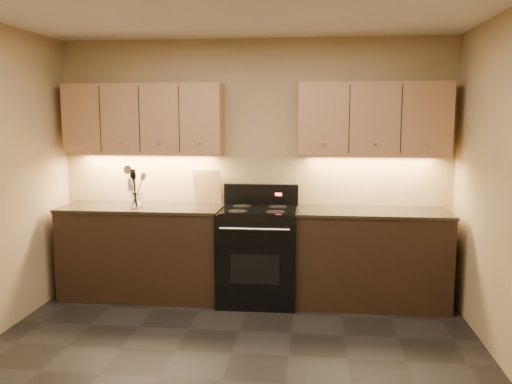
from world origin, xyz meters
The scene contains 14 objects.
floor centered at (0.00, 0.00, 0.00)m, with size 4.00×4.00×0.00m, color black.
wall_back centered at (0.00, 2.00, 1.30)m, with size 4.00×0.04×2.60m, color tan.
counter_left centered at (-1.10, 1.70, 0.47)m, with size 1.62×0.62×0.93m.
counter_right centered at (1.18, 1.70, 0.47)m, with size 1.46×0.62×0.93m.
stove centered at (0.08, 1.68, 0.48)m, with size 0.76×0.68×1.14m.
upper_cab_left centered at (-1.10, 1.85, 1.80)m, with size 1.60×0.30×0.70m, color #A87954.
upper_cab_right centered at (1.18, 1.85, 1.80)m, with size 1.44×0.30×0.70m, color #A87954.
outlet_plate centered at (-1.30, 1.99, 1.12)m, with size 0.09×0.01×0.12m, color #B2B5BA.
utensil_crock centered at (-1.14, 1.66, 1.00)m, with size 0.14×0.14×0.14m.
cutting_board centered at (-0.48, 1.95, 1.11)m, with size 0.29×0.02×0.37m, color tan.
wooden_spoon centered at (-1.17, 1.66, 1.12)m, with size 0.06×0.06×0.34m, color tan, non-canonical shape.
black_spoon centered at (-1.14, 1.67, 1.12)m, with size 0.06×0.06×0.35m, color black, non-canonical shape.
black_turner centered at (-1.13, 1.63, 1.13)m, with size 0.08×0.08×0.37m, color black, non-canonical shape.
steel_skimmer centered at (-1.11, 1.64, 1.15)m, with size 0.09×0.09×0.40m, color silver, non-canonical shape.
Camera 1 is at (0.62, -3.51, 1.82)m, focal length 38.00 mm.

